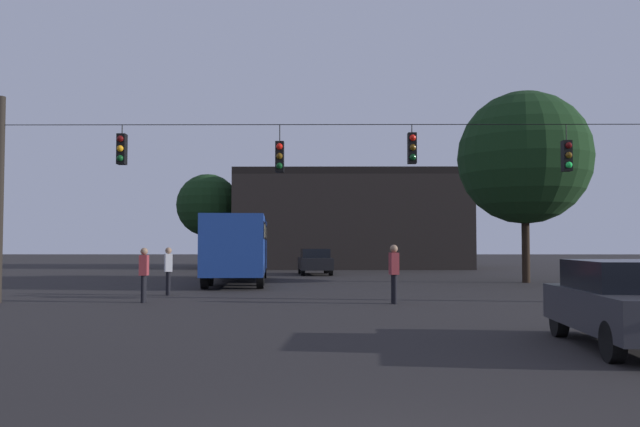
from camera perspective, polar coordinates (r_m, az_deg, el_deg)
The scene contains 11 objects.
ground_plane at distance 29.68m, azimuth 1.33°, elevation -6.12°, with size 168.00×168.00×0.00m, color black.
overhead_signal_span at distance 20.48m, azimuth 1.87°, elevation 2.48°, with size 21.42×0.44×6.40m.
city_bus at distance 31.23m, azimuth -7.02°, elevation -2.50°, with size 3.31×11.15×3.00m.
car_near_right at distance 12.82m, azimuth 24.93°, elevation -6.93°, with size 2.07×4.43×1.52m.
car_far_left at distance 39.07m, azimuth -0.44°, elevation -4.11°, with size 2.19×4.46×1.52m.
pedestrian_crossing_left at distance 24.04m, azimuth -12.90°, elevation -4.60°, with size 0.35×0.42×1.69m.
pedestrian_crossing_center at distance 20.29m, azimuth 6.37°, elevation -4.85°, with size 0.29×0.39×1.78m.
pedestrian_crossing_right at distance 21.30m, azimuth -14.88°, elevation -4.83°, with size 0.26×0.37×1.69m.
corner_building at distance 51.20m, azimuth 2.65°, elevation -0.62°, with size 16.95×10.55×7.18m.
tree_left_silhouette at distance 32.76m, azimuth 17.15°, elevation 4.59°, with size 6.24×6.24×8.99m.
tree_behind_building at distance 49.74m, azimuth -9.61°, elevation 0.68°, with size 4.60×4.60×6.97m.
Camera 1 is at (-0.49, -5.12, 1.82)m, focal length 37.27 mm.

